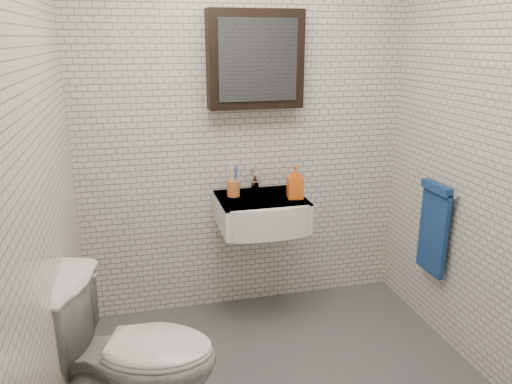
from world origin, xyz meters
TOP-DOWN VIEW (x-y plane):
  - room_shell at (0.00, 0.00)m, footprint 2.22×2.02m
  - washbasin at (0.05, 0.73)m, footprint 0.55×0.50m
  - faucet at (0.05, 0.93)m, footprint 0.06×0.20m
  - mirror_cabinet at (0.05, 0.93)m, footprint 0.60×0.15m
  - towel_rail at (1.04, 0.35)m, footprint 0.09×0.30m
  - toothbrush_cup at (-0.12, 0.84)m, footprint 0.09×0.09m
  - soap_bottle at (0.26, 0.71)m, footprint 0.11×0.11m
  - toilet at (-0.80, -0.08)m, footprint 0.89×0.68m

SIDE VIEW (x-z plane):
  - toilet at x=-0.80m, z-range 0.00..0.81m
  - towel_rail at x=1.04m, z-range 0.43..1.01m
  - washbasin at x=0.05m, z-range 0.66..0.86m
  - toothbrush_cup at x=-0.12m, z-range 0.79..1.02m
  - faucet at x=0.05m, z-range 0.84..0.99m
  - soap_bottle at x=0.26m, z-range 0.85..1.06m
  - room_shell at x=0.00m, z-range 0.21..2.72m
  - mirror_cabinet at x=0.05m, z-range 1.40..2.00m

